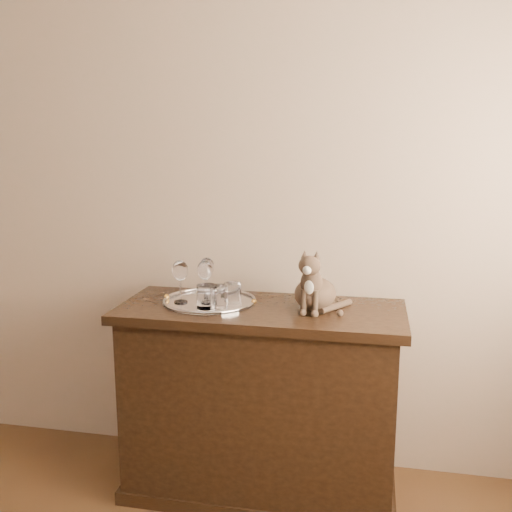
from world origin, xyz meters
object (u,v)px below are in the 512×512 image
(wine_glass_d, at_px, (205,281))
(wine_glass_c, at_px, (180,281))
(cat, at_px, (316,278))
(sideboard, at_px, (260,401))
(wine_glass_b, at_px, (207,276))
(tumbler_a, at_px, (218,296))
(tumbler_b, at_px, (207,296))
(tray, at_px, (210,302))
(tumbler_c, at_px, (233,293))

(wine_glass_d, bearing_deg, wine_glass_c, -155.46)
(wine_glass_c, distance_m, cat, 0.57)
(sideboard, relative_size, wine_glass_b, 6.99)
(cat, bearing_deg, tumbler_a, -160.70)
(wine_glass_c, distance_m, tumbler_b, 0.15)
(wine_glass_d, xyz_separation_m, tumbler_b, (0.04, -0.10, -0.04))
(sideboard, relative_size, tray, 3.00)
(sideboard, xyz_separation_m, wine_glass_c, (-0.34, -0.02, 0.52))
(tray, relative_size, wine_glass_c, 2.18)
(wine_glass_d, height_order, tumbler_a, wine_glass_d)
(wine_glass_c, relative_size, tumbler_a, 2.06)
(wine_glass_b, relative_size, wine_glass_c, 0.94)
(tray, relative_size, tumbler_b, 4.15)
(tray, relative_size, tumbler_c, 4.74)
(wine_glass_c, bearing_deg, wine_glass_d, 24.54)
(wine_glass_c, xyz_separation_m, tumbler_a, (0.18, -0.03, -0.05))
(wine_glass_c, bearing_deg, sideboard, 3.61)
(wine_glass_d, bearing_deg, tumbler_b, -69.63)
(sideboard, distance_m, tumbler_a, 0.51)
(tumbler_a, height_order, tumbler_b, tumbler_b)
(wine_glass_b, bearing_deg, tumbler_a, -59.84)
(tray, bearing_deg, wine_glass_d, 163.51)
(sideboard, distance_m, tray, 0.49)
(wine_glass_b, height_order, tumbler_c, wine_glass_b)
(tumbler_b, bearing_deg, sideboard, 20.08)
(tumbler_b, distance_m, cat, 0.45)
(sideboard, xyz_separation_m, tray, (-0.23, 0.02, 0.43))
(tray, bearing_deg, tumbler_c, 2.59)
(wine_glass_d, bearing_deg, tumbler_c, -0.75)
(sideboard, bearing_deg, tray, 175.92)
(wine_glass_d, height_order, tumbler_c, wine_glass_d)
(wine_glass_b, bearing_deg, tumbler_b, -73.78)
(wine_glass_c, bearing_deg, tumbler_c, 11.02)
(wine_glass_d, bearing_deg, tumbler_a, -43.99)
(tumbler_a, bearing_deg, wine_glass_c, 169.67)
(wine_glass_c, distance_m, tumbler_a, 0.18)
(wine_glass_c, height_order, cat, cat)
(tray, distance_m, tumbler_c, 0.11)
(wine_glass_d, bearing_deg, sideboard, -5.15)
(tumbler_a, relative_size, cat, 0.34)
(tumbler_a, bearing_deg, wine_glass_b, 120.16)
(wine_glass_b, distance_m, wine_glass_c, 0.16)
(sideboard, distance_m, wine_glass_d, 0.58)
(wine_glass_b, distance_m, tumbler_a, 0.20)
(tumbler_b, relative_size, cat, 0.36)
(wine_glass_b, relative_size, tumbler_a, 1.93)
(cat, bearing_deg, wine_glass_b, 177.99)
(tray, bearing_deg, tumbler_a, -50.32)
(wine_glass_c, height_order, tumbler_c, wine_glass_c)
(tumbler_b, xyz_separation_m, cat, (0.44, 0.10, 0.08))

